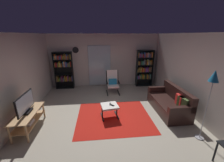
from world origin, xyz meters
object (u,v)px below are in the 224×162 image
(bookshelf_near_tv, at_px, (64,69))
(ottoman, at_px, (110,107))
(television, at_px, (25,104))
(floor_lamp_by_sofa, at_px, (213,83))
(leather_sofa, at_px, (170,103))
(lounge_armchair, at_px, (113,81))
(cell_phone, at_px, (112,105))
(bookshelf_near_sofa, at_px, (144,67))
(wall_clock, at_px, (76,50))
(tv_stand, at_px, (28,118))
(tv_remote, at_px, (110,104))

(bookshelf_near_tv, distance_m, ottoman, 3.51)
(television, bearing_deg, floor_lamp_by_sofa, -10.44)
(bookshelf_near_tv, relative_size, leather_sofa, 1.03)
(lounge_armchair, bearing_deg, floor_lamp_by_sofa, -58.92)
(floor_lamp_by_sofa, bearing_deg, television, 169.56)
(bookshelf_near_tv, xyz_separation_m, ottoman, (1.98, -2.82, -0.64))
(cell_phone, distance_m, floor_lamp_by_sofa, 2.69)
(lounge_armchair, distance_m, ottoman, 2.03)
(bookshelf_near_sofa, relative_size, cell_phone, 13.10)
(leather_sofa, distance_m, wall_clock, 4.72)
(bookshelf_near_sofa, height_order, floor_lamp_by_sofa, bookshelf_near_sofa)
(television, height_order, lounge_armchair, television)
(ottoman, xyz_separation_m, cell_phone, (0.08, -0.02, 0.08))
(bookshelf_near_sofa, relative_size, leather_sofa, 1.06)
(leather_sofa, relative_size, floor_lamp_by_sofa, 0.96)
(cell_phone, bearing_deg, bookshelf_near_tv, 83.05)
(bookshelf_near_sofa, bearing_deg, floor_lamp_by_sofa, -86.81)
(tv_stand, xyz_separation_m, floor_lamp_by_sofa, (4.54, -0.82, 1.16))
(leather_sofa, distance_m, tv_remote, 2.08)
(ottoman, relative_size, cell_phone, 4.18)
(lounge_armchair, relative_size, tv_remote, 7.10)
(bookshelf_near_sofa, bearing_deg, lounge_armchair, -155.88)
(floor_lamp_by_sofa, bearing_deg, tv_remote, 150.35)
(lounge_armchair, bearing_deg, bookshelf_near_sofa, 24.12)
(tv_remote, height_order, cell_phone, tv_remote)
(floor_lamp_by_sofa, distance_m, wall_clock, 5.52)
(wall_clock, bearing_deg, bookshelf_near_tv, -167.67)
(bookshelf_near_tv, bearing_deg, ottoman, -55.01)
(bookshelf_near_tv, height_order, ottoman, bookshelf_near_tv)
(cell_phone, bearing_deg, tv_remote, 84.63)
(cell_phone, bearing_deg, tv_stand, 146.03)
(bookshelf_near_sofa, bearing_deg, cell_phone, -124.85)
(television, relative_size, cell_phone, 6.25)
(bookshelf_near_tv, height_order, floor_lamp_by_sofa, floor_lamp_by_sofa)
(tv_remote, bearing_deg, leather_sofa, 9.25)
(television, relative_size, floor_lamp_by_sofa, 0.48)
(tv_stand, xyz_separation_m, wall_clock, (0.93, 3.35, 1.50))
(bookshelf_near_tv, height_order, lounge_armchair, bookshelf_near_tv)
(leather_sofa, xyz_separation_m, lounge_armchair, (-1.79, 1.85, 0.22))
(tv_stand, bearing_deg, bookshelf_near_tv, 84.35)
(leather_sofa, bearing_deg, cell_phone, -175.30)
(bookshelf_near_tv, bearing_deg, television, -95.65)
(bookshelf_near_tv, xyz_separation_m, wall_clock, (0.61, 0.13, 0.87))
(tv_stand, height_order, wall_clock, wall_clock)
(leather_sofa, distance_m, lounge_armchair, 2.58)
(television, bearing_deg, bookshelf_near_sofa, 36.00)
(tv_stand, bearing_deg, bookshelf_near_sofa, 36.16)
(tv_remote, relative_size, wall_clock, 0.50)
(bookshelf_near_sofa, distance_m, ottoman, 3.48)
(bookshelf_near_tv, relative_size, wall_clock, 6.16)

